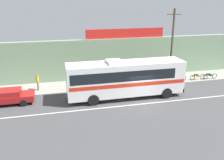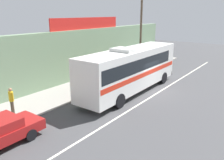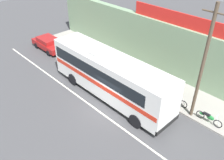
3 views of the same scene
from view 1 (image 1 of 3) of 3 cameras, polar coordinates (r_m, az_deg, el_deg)
ground_plane at (r=23.52m, az=6.67°, el=-4.78°), size 70.00×70.00×0.00m
sidewalk_slab at (r=28.08m, az=3.09°, el=-0.52°), size 30.00×3.60×0.14m
storefront_facade at (r=29.40m, az=1.98°, el=5.13°), size 30.00×0.70×4.80m
storefront_billboard at (r=29.00m, az=3.16°, el=10.86°), size 9.37×0.12×1.10m
road_center_stripe at (r=22.83m, az=7.35°, el=-5.55°), size 30.00×0.14×0.01m
intercity_bus at (r=23.43m, az=3.04°, el=0.65°), size 11.29×2.62×3.78m
parked_car at (r=24.31m, az=-22.97°, el=-3.54°), size 4.39×1.92×1.37m
utility_pole at (r=27.37m, az=13.82°, el=7.72°), size 1.60×0.22×8.13m
motorcycle_orange at (r=30.27m, az=19.33°, el=0.85°), size 1.91×0.56×0.94m
motorcycle_purple at (r=28.98m, az=15.29°, el=0.47°), size 1.92×0.56×0.94m
motorcycle_red at (r=31.07m, az=21.90°, el=0.99°), size 1.87×0.56×0.94m
motorcycle_blue at (r=27.93m, az=10.15°, el=0.16°), size 1.93×0.56×0.94m
pedestrian_by_curb at (r=26.37m, az=-17.03°, el=-0.20°), size 0.30×0.48×1.72m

